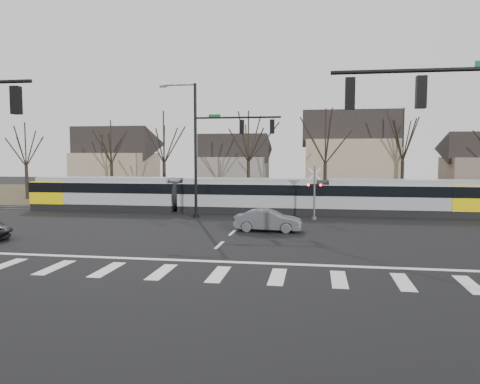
# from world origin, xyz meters

# --- Properties ---
(ground) EXTENTS (140.00, 140.00, 0.00)m
(ground) POSITION_xyz_m (0.00, 0.00, 0.00)
(ground) COLOR black
(grass_verge) EXTENTS (140.00, 28.00, 0.01)m
(grass_verge) POSITION_xyz_m (0.00, 32.00, 0.01)
(grass_verge) COLOR #38331E
(grass_verge) RESTS_ON ground
(crosswalk) EXTENTS (27.00, 2.60, 0.01)m
(crosswalk) POSITION_xyz_m (0.00, -4.00, 0.01)
(crosswalk) COLOR silver
(crosswalk) RESTS_ON ground
(stop_line) EXTENTS (28.00, 0.35, 0.01)m
(stop_line) POSITION_xyz_m (0.00, -1.80, 0.01)
(stop_line) COLOR silver
(stop_line) RESTS_ON ground
(lane_dashes) EXTENTS (0.18, 30.00, 0.01)m
(lane_dashes) POSITION_xyz_m (0.00, 16.00, 0.01)
(lane_dashes) COLOR silver
(lane_dashes) RESTS_ON ground
(rail_pair) EXTENTS (90.00, 1.52, 0.06)m
(rail_pair) POSITION_xyz_m (0.00, 15.80, 0.03)
(rail_pair) COLOR #59595E
(rail_pair) RESTS_ON ground
(tram) EXTENTS (37.78, 2.81, 2.86)m
(tram) POSITION_xyz_m (-0.44, 16.00, 1.56)
(tram) COLOR gray
(tram) RESTS_ON ground
(sedan) EXTENTS (1.80, 4.32, 1.39)m
(sedan) POSITION_xyz_m (2.13, 6.93, 0.69)
(sedan) COLOR #4F5256
(sedan) RESTS_ON ground
(signal_pole_near_right) EXTENTS (6.72, 0.44, 8.00)m
(signal_pole_near_right) POSITION_xyz_m (10.11, -6.00, 5.17)
(signal_pole_near_right) COLOR black
(signal_pole_near_right) RESTS_ON ground
(signal_pole_far) EXTENTS (9.28, 0.44, 10.20)m
(signal_pole_far) POSITION_xyz_m (-2.41, 12.50, 5.70)
(signal_pole_far) COLOR black
(signal_pole_far) RESTS_ON ground
(rail_crossing_signal) EXTENTS (1.08, 0.36, 4.00)m
(rail_crossing_signal) POSITION_xyz_m (5.00, 12.79, 1.89)
(rail_crossing_signal) COLOR #59595B
(rail_crossing_signal) RESTS_ON ground
(tree_row) EXTENTS (59.20, 7.20, 10.00)m
(tree_row) POSITION_xyz_m (2.00, 26.00, 5.00)
(tree_row) COLOR black
(tree_row) RESTS_ON ground
(house_a) EXTENTS (9.72, 8.64, 8.60)m
(house_a) POSITION_xyz_m (-20.00, 34.00, 4.46)
(house_a) COLOR gray
(house_a) RESTS_ON ground
(house_b) EXTENTS (8.64, 7.56, 7.65)m
(house_b) POSITION_xyz_m (-5.00, 36.00, 3.97)
(house_b) COLOR slate
(house_b) RESTS_ON ground
(house_c) EXTENTS (10.80, 8.64, 10.10)m
(house_c) POSITION_xyz_m (9.00, 33.00, 5.23)
(house_c) COLOR gray
(house_c) RESTS_ON ground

